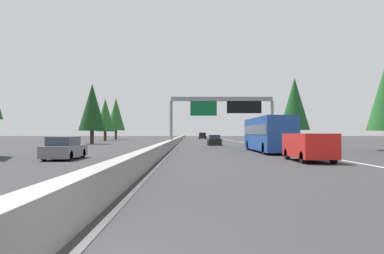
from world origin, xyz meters
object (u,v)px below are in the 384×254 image
sign_gantry_overhead (223,107)px  conifer_left_mid (105,115)px  minivan_far_center (309,146)px  bus_near_center (268,133)px  sedan_mid_right (214,140)px  conifer_left_near (92,107)px  oncoming_near (64,149)px  pickup_mid_left (202,136)px  conifer_right_mid (295,104)px  conifer_left_far (116,114)px

sign_gantry_overhead → conifer_left_mid: (38.14, 22.90, 0.88)m
minivan_far_center → bus_near_center: (11.23, 0.12, 0.77)m
sign_gantry_overhead → sedan_mid_right: 8.59m
bus_near_center → conifer_left_near: size_ratio=1.21×
sign_gantry_overhead → conifer_left_near: 23.59m
oncoming_near → pickup_mid_left: bearing=171.5°
pickup_mid_left → conifer_left_near: (-45.77, 19.01, 4.86)m
sign_gantry_overhead → oncoming_near: 24.55m
bus_near_center → conifer_left_mid: 56.10m
sign_gantry_overhead → conifer_right_mid: 14.98m
sign_gantry_overhead → conifer_left_mid: size_ratio=1.34×
sign_gantry_overhead → minivan_far_center: size_ratio=2.54×
oncoming_near → conifer_left_far: bearing=-171.3°
sedan_mid_right → conifer_left_mid: 38.25m
conifer_right_mid → conifer_left_near: conifer_right_mid is taller
sign_gantry_overhead → pickup_mid_left: bearing=0.4°
oncoming_near → conifer_right_mid: conifer_right_mid is taller
minivan_far_center → sign_gantry_overhead: bearing=7.8°
minivan_far_center → sedan_mid_right: bearing=7.0°
pickup_mid_left → conifer_left_near: size_ratio=0.59×
sign_gantry_overhead → conifer_left_mid: conifer_left_mid is taller
conifer_left_near → conifer_left_far: conifer_left_far is taller
minivan_far_center → oncoming_near: 15.54m
sedan_mid_right → bus_near_center: bearing=-169.3°
pickup_mid_left → conifer_left_far: bearing=97.3°
minivan_far_center → oncoming_near: bearing=83.1°
sedan_mid_right → conifer_left_near: size_ratio=0.46×
minivan_far_center → conifer_left_mid: conifer_left_mid is taller
sign_gantry_overhead → conifer_left_mid: bearing=31.0°
conifer_left_near → conifer_left_far: (42.75, 4.63, 1.05)m
pickup_mid_left → conifer_left_near: 49.80m
conifer_right_mid → conifer_left_far: conifer_left_far is taller
conifer_right_mid → conifer_left_far: bearing=37.3°
conifer_left_mid → conifer_left_far: bearing=3.6°
pickup_mid_left → minivan_far_center: bearing=-177.6°
sign_gantry_overhead → conifer_right_mid: (9.60, -11.44, 1.15)m
bus_near_center → conifer_left_mid: size_ratio=1.21×
sedan_mid_right → conifer_right_mid: 13.34m
sedan_mid_right → conifer_left_mid: bearing=36.0°
sedan_mid_right → pickup_mid_left: 51.67m
conifer_right_mid → conifer_left_far: 58.52m
conifer_left_far → conifer_left_near: bearing=-173.8°
conifer_right_mid → conifer_left_mid: bearing=50.3°
sedan_mid_right → oncoming_near: 30.63m
sedan_mid_right → conifer_left_far: size_ratio=0.39×
minivan_far_center → sedan_mid_right: 30.40m
pickup_mid_left → conifer_left_far: size_ratio=0.50×
conifer_left_near → conifer_left_mid: conifer_left_near is taller
conifer_left_near → conifer_left_far: bearing=6.2°
sign_gantry_overhead → conifer_left_near: conifer_left_near is taller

